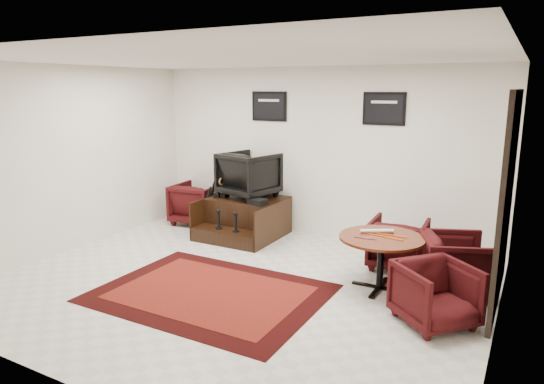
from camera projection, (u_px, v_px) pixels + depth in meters
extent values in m
plane|color=beige|center=(237.00, 284.00, 6.21)|extent=(6.00, 6.00, 0.00)
cube|color=silver|center=(317.00, 153.00, 8.05)|extent=(6.00, 0.02, 2.80)
cube|color=silver|center=(60.00, 227.00, 3.77)|extent=(6.00, 0.02, 2.80)
cube|color=silver|center=(68.00, 159.00, 7.32)|extent=(0.02, 5.00, 2.80)
cube|color=silver|center=(506.00, 205.00, 4.50)|extent=(0.02, 5.00, 2.80)
cube|color=white|center=(233.00, 58.00, 5.61)|extent=(6.00, 5.00, 0.02)
cube|color=black|center=(506.00, 200.00, 5.13)|extent=(0.05, 1.90, 2.30)
cube|color=black|center=(505.00, 200.00, 5.14)|extent=(0.02, 1.72, 2.12)
cube|color=black|center=(506.00, 200.00, 5.14)|extent=(0.03, 0.05, 2.12)
cube|color=black|center=(269.00, 106.00, 8.30)|extent=(0.66, 0.03, 0.50)
cube|color=black|center=(269.00, 106.00, 8.28)|extent=(0.58, 0.01, 0.42)
cube|color=silver|center=(269.00, 100.00, 8.26)|extent=(0.40, 0.00, 0.04)
cube|color=black|center=(384.00, 109.00, 7.36)|extent=(0.66, 0.03, 0.50)
cube|color=black|center=(384.00, 109.00, 7.34)|extent=(0.58, 0.01, 0.42)
cube|color=silver|center=(384.00, 102.00, 7.32)|extent=(0.40, 0.00, 0.04)
cube|color=black|center=(211.00, 293.00, 5.93)|extent=(2.69, 2.02, 0.01)
cube|color=#580F0C|center=(211.00, 292.00, 5.93)|extent=(2.21, 1.54, 0.01)
cube|color=black|center=(248.00, 216.00, 8.28)|extent=(1.23, 0.91, 0.64)
cube|color=black|center=(227.00, 237.00, 7.78)|extent=(1.23, 0.36, 0.23)
cube|color=black|center=(213.00, 214.00, 8.41)|extent=(0.02, 1.27, 0.64)
cube|color=black|center=(274.00, 223.00, 7.84)|extent=(0.02, 1.27, 0.64)
cylinder|color=black|center=(219.00, 228.00, 7.83)|extent=(0.11, 0.11, 0.02)
cylinder|color=black|center=(219.00, 220.00, 7.81)|extent=(0.04, 0.04, 0.24)
sphere|color=black|center=(218.00, 211.00, 7.77)|extent=(0.07, 0.07, 0.07)
cylinder|color=black|center=(236.00, 231.00, 7.68)|extent=(0.11, 0.11, 0.02)
cylinder|color=black|center=(236.00, 223.00, 7.65)|extent=(0.04, 0.04, 0.24)
sphere|color=black|center=(236.00, 214.00, 7.62)|extent=(0.07, 0.07, 0.07)
imported|color=black|center=(249.00, 172.00, 8.17)|extent=(0.98, 0.94, 0.86)
cube|color=black|center=(218.00, 194.00, 8.30)|extent=(0.16, 0.26, 0.09)
cube|color=black|center=(225.00, 194.00, 8.27)|extent=(0.16, 0.26, 0.09)
cube|color=black|center=(257.00, 202.00, 7.72)|extent=(0.31, 0.24, 0.10)
imported|color=black|center=(197.00, 201.00, 8.92)|extent=(0.87, 0.83, 0.82)
cylinder|color=#4E1C0B|center=(382.00, 238.00, 5.93)|extent=(1.04, 1.04, 0.03)
cylinder|color=black|center=(380.00, 263.00, 5.99)|extent=(0.08, 0.08, 0.61)
cube|color=black|center=(379.00, 287.00, 6.06)|extent=(0.70, 0.06, 0.03)
cube|color=black|center=(379.00, 287.00, 6.06)|extent=(0.06, 0.70, 0.03)
imported|color=black|center=(398.00, 241.00, 6.72)|extent=(0.78, 0.74, 0.76)
imported|color=black|center=(456.00, 262.00, 5.86)|extent=(0.97, 1.00, 0.80)
imported|color=black|center=(436.00, 291.00, 5.08)|extent=(0.98, 0.98, 0.74)
cylinder|color=silver|center=(377.00, 231.00, 6.07)|extent=(0.39, 0.25, 0.05)
cylinder|color=#E6540C|center=(386.00, 237.00, 5.88)|extent=(0.44, 0.10, 0.01)
cylinder|color=#E6540C|center=(389.00, 235.00, 5.97)|extent=(0.45, 0.03, 0.01)
cylinder|color=#4C1933|center=(358.00, 237.00, 5.88)|extent=(0.10, 0.03, 0.01)
cylinder|color=#4C1933|center=(363.00, 238.00, 5.85)|extent=(0.10, 0.03, 0.01)
cylinder|color=#4C1933|center=(368.00, 239.00, 5.82)|extent=(0.10, 0.03, 0.01)
cylinder|color=#4C1933|center=(372.00, 239.00, 5.80)|extent=(0.10, 0.03, 0.01)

